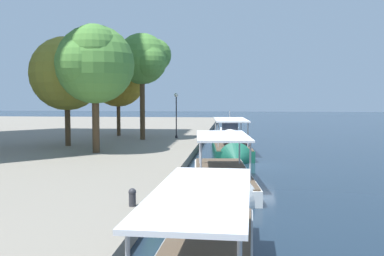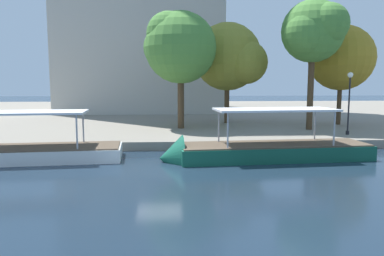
# 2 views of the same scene
# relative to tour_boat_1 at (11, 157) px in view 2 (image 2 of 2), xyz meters

# --- Properties ---
(ground_plane) EXTENTS (220.00, 220.00, 0.00)m
(ground_plane) POSITION_rel_tour_boat_1_xyz_m (8.96, -2.37, -0.29)
(ground_plane) COLOR #192838
(dock_promenade) EXTENTS (120.00, 55.00, 0.62)m
(dock_promenade) POSITION_rel_tour_boat_1_xyz_m (8.96, 30.41, 0.02)
(dock_promenade) COLOR gray
(dock_promenade) RESTS_ON ground_plane
(tour_boat_1) EXTENTS (12.24, 4.15, 4.29)m
(tour_boat_1) POSITION_rel_tour_boat_1_xyz_m (0.00, 0.00, 0.00)
(tour_boat_1) COLOR silver
(tour_boat_1) RESTS_ON ground_plane
(tour_boat_2) EXTENTS (13.16, 4.01, 4.28)m
(tour_boat_2) POSITION_rel_tour_boat_1_xyz_m (14.91, -0.28, 0.08)
(tour_boat_2) COLOR #14513D
(tour_boat_2) RESTS_ON ground_plane
(lamp_post) EXTENTS (0.42, 0.42, 4.88)m
(lamp_post) POSITION_rel_tour_boat_1_xyz_m (23.54, 5.75, 3.44)
(lamp_post) COLOR black
(lamp_post) RESTS_ON dock_promenade
(tree_0) EXTENTS (6.23, 6.23, 9.54)m
(tree_0) POSITION_rel_tour_boat_1_xyz_m (26.09, 12.59, 6.62)
(tree_0) COLOR #4C3823
(tree_0) RESTS_ON dock_promenade
(tree_2) EXTENTS (7.00, 7.04, 9.99)m
(tree_2) POSITION_rel_tour_boat_1_xyz_m (15.51, 14.47, 6.82)
(tree_2) COLOR #4C3823
(tree_2) RESTS_ON dock_promenade
(tree_3) EXTENTS (5.31, 5.59, 11.05)m
(tree_3) POSITION_rel_tour_boat_1_xyz_m (21.67, 8.70, 8.71)
(tree_3) COLOR #4C3823
(tree_3) RESTS_ON dock_promenade
(tree_4) EXTENTS (6.45, 6.29, 10.27)m
(tree_4) POSITION_rel_tour_boat_1_xyz_m (10.15, 10.68, 7.62)
(tree_4) COLOR #4C3823
(tree_4) RESTS_ON dock_promenade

